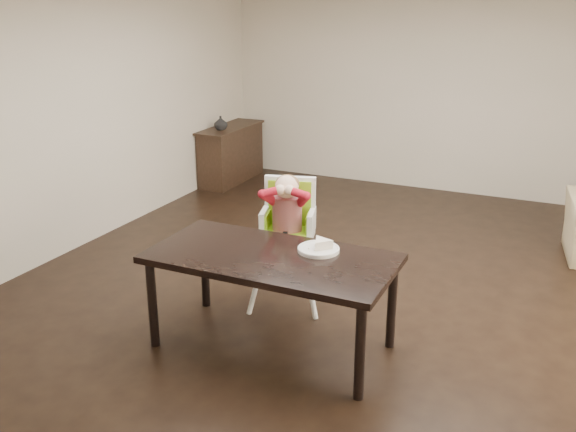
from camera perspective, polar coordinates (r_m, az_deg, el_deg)
name	(u,v)px	position (r m, az deg, el deg)	size (l,w,h in m)	color
ground	(351,290)	(5.91, 5.65, -6.55)	(7.00, 7.00, 0.00)	black
room_walls	(359,84)	(5.38, 6.30, 11.56)	(6.02, 7.02, 2.71)	beige
dining_table	(272,265)	(4.72, -1.46, -4.39)	(1.80, 0.90, 0.75)	black
high_chair	(288,213)	(5.39, -0.03, 0.28)	(0.59, 0.59, 1.15)	white
plate	(320,247)	(4.76, 2.83, -2.78)	(0.40, 0.40, 0.09)	white
sideboard	(231,154)	(9.21, -5.09, 5.53)	(0.44, 1.26, 0.79)	black
vase	(221,123)	(8.89, -6.00, 8.20)	(0.18, 0.19, 0.18)	#99999E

